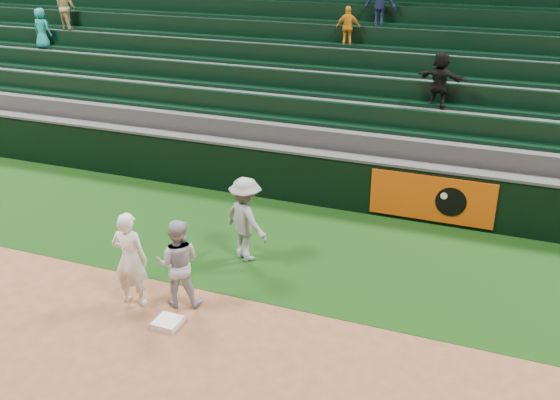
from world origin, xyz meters
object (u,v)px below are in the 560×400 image
(first_base, at_px, (168,322))
(baserunner, at_px, (178,263))
(base_coach, at_px, (246,219))
(first_baseman, at_px, (130,259))

(first_base, bearing_deg, baserunner, 100.53)
(baserunner, distance_m, base_coach, 1.87)
(first_base, relative_size, baserunner, 0.26)
(baserunner, bearing_deg, base_coach, -121.50)
(first_baseman, distance_m, base_coach, 2.39)
(baserunner, bearing_deg, first_baseman, 0.87)
(first_baseman, relative_size, base_coach, 1.02)
(first_base, distance_m, baserunner, 0.97)
(first_base, distance_m, first_baseman, 1.22)
(first_baseman, bearing_deg, base_coach, -123.80)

